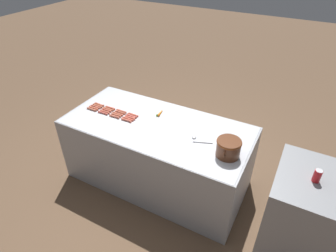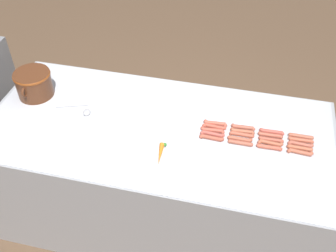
# 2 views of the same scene
# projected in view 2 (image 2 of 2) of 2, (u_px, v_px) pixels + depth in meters

# --- Properties ---
(ground_plane) EXTENTS (20.00, 20.00, 0.00)m
(ground_plane) POSITION_uv_depth(u_px,v_px,m) (159.00, 210.00, 3.19)
(ground_plane) COLOR brown
(griddle_counter) EXTENTS (1.08, 2.30, 0.92)m
(griddle_counter) POSITION_uv_depth(u_px,v_px,m) (158.00, 173.00, 2.88)
(griddle_counter) COLOR #9EA0A5
(griddle_counter) RESTS_ON ground_plane
(hot_dog_0) EXTENTS (0.04, 0.16, 0.03)m
(hot_dog_0) POSITION_uv_depth(u_px,v_px,m) (300.00, 152.00, 2.39)
(hot_dog_0) COLOR #B75941
(hot_dog_0) RESTS_ON griddle_counter
(hot_dog_1) EXTENTS (0.03, 0.16, 0.03)m
(hot_dog_1) POSITION_uv_depth(u_px,v_px,m) (269.00, 147.00, 2.42)
(hot_dog_1) COLOR #BE5540
(hot_dog_1) RESTS_ON griddle_counter
(hot_dog_2) EXTENTS (0.03, 0.16, 0.03)m
(hot_dog_2) POSITION_uv_depth(u_px,v_px,m) (240.00, 143.00, 2.45)
(hot_dog_2) COLOR #B15943
(hot_dog_2) RESTS_ON griddle_counter
(hot_dog_3) EXTENTS (0.03, 0.16, 0.03)m
(hot_dog_3) POSITION_uv_depth(u_px,v_px,m) (212.00, 138.00, 2.48)
(hot_dog_3) COLOR #B5523E
(hot_dog_3) RESTS_ON griddle_counter
(hot_dog_4) EXTENTS (0.03, 0.16, 0.03)m
(hot_dog_4) POSITION_uv_depth(u_px,v_px,m) (300.00, 148.00, 2.41)
(hot_dog_4) COLOR #B65E41
(hot_dog_4) RESTS_ON griddle_counter
(hot_dog_5) EXTENTS (0.04, 0.16, 0.03)m
(hot_dog_5) POSITION_uv_depth(u_px,v_px,m) (270.00, 143.00, 2.44)
(hot_dog_5) COLOR #B45D40
(hot_dog_5) RESTS_ON griddle_counter
(hot_dog_6) EXTENTS (0.03, 0.16, 0.03)m
(hot_dog_6) POSITION_uv_depth(u_px,v_px,m) (240.00, 139.00, 2.47)
(hot_dog_6) COLOR #B65941
(hot_dog_6) RESTS_ON griddle_counter
(hot_dog_7) EXTENTS (0.04, 0.16, 0.03)m
(hot_dog_7) POSITION_uv_depth(u_px,v_px,m) (212.00, 134.00, 2.50)
(hot_dog_7) COLOR #B85347
(hot_dog_7) RESTS_ON griddle_counter
(hot_dog_8) EXTENTS (0.03, 0.16, 0.03)m
(hot_dog_8) POSITION_uv_depth(u_px,v_px,m) (301.00, 144.00, 2.44)
(hot_dog_8) COLOR #B35945
(hot_dog_8) RESTS_ON griddle_counter
(hot_dog_9) EXTENTS (0.03, 0.16, 0.03)m
(hot_dog_9) POSITION_uv_depth(u_px,v_px,m) (271.00, 140.00, 2.47)
(hot_dog_9) COLOR #B25240
(hot_dog_9) RESTS_ON griddle_counter
(hot_dog_10) EXTENTS (0.03, 0.16, 0.03)m
(hot_dog_10) POSITION_uv_depth(u_px,v_px,m) (242.00, 135.00, 2.50)
(hot_dog_10) COLOR #B65841
(hot_dog_10) RESTS_ON griddle_counter
(hot_dog_11) EXTENTS (0.04, 0.16, 0.03)m
(hot_dog_11) POSITION_uv_depth(u_px,v_px,m) (212.00, 130.00, 2.53)
(hot_dog_11) COLOR #BE5542
(hot_dog_11) RESTS_ON griddle_counter
(hot_dog_12) EXTENTS (0.03, 0.16, 0.03)m
(hot_dog_12) POSITION_uv_depth(u_px,v_px,m) (301.00, 140.00, 2.46)
(hot_dog_12) COLOR #BD5B41
(hot_dog_12) RESTS_ON griddle_counter
(hot_dog_13) EXTENTS (0.03, 0.16, 0.03)m
(hot_dog_13) POSITION_uv_depth(u_px,v_px,m) (270.00, 135.00, 2.50)
(hot_dog_13) COLOR #B65843
(hot_dog_13) RESTS_ON griddle_counter
(hot_dog_14) EXTENTS (0.03, 0.16, 0.03)m
(hot_dog_14) POSITION_uv_depth(u_px,v_px,m) (242.00, 131.00, 2.52)
(hot_dog_14) COLOR #B15C41
(hot_dog_14) RESTS_ON griddle_counter
(hot_dog_15) EXTENTS (0.03, 0.16, 0.03)m
(hot_dog_15) POSITION_uv_depth(u_px,v_px,m) (214.00, 127.00, 2.56)
(hot_dog_15) COLOR #BD523F
(hot_dog_15) RESTS_ON griddle_counter
(hot_dog_16) EXTENTS (0.03, 0.16, 0.03)m
(hot_dog_16) POSITION_uv_depth(u_px,v_px,m) (301.00, 136.00, 2.49)
(hot_dog_16) COLOR #B25E46
(hot_dog_16) RESTS_ON griddle_counter
(hot_dog_17) EXTENTS (0.03, 0.16, 0.03)m
(hot_dog_17) POSITION_uv_depth(u_px,v_px,m) (272.00, 132.00, 2.52)
(hot_dog_17) COLOR #BC5144
(hot_dog_17) RESTS_ON griddle_counter
(hot_dog_18) EXTENTS (0.03, 0.16, 0.03)m
(hot_dog_18) POSITION_uv_depth(u_px,v_px,m) (243.00, 127.00, 2.55)
(hot_dog_18) COLOR #B15945
(hot_dog_18) RESTS_ON griddle_counter
(hot_dog_19) EXTENTS (0.04, 0.16, 0.03)m
(hot_dog_19) POSITION_uv_depth(u_px,v_px,m) (215.00, 123.00, 2.58)
(hot_dog_19) COLOR #BE5945
(hot_dog_19) RESTS_ON griddle_counter
(bean_pot) EXTENTS (0.32, 0.26, 0.19)m
(bean_pot) POSITION_uv_depth(u_px,v_px,m) (34.00, 82.00, 2.76)
(bean_pot) COLOR #562D19
(bean_pot) RESTS_ON griddle_counter
(serving_spoon) EXTENTS (0.13, 0.26, 0.02)m
(serving_spoon) POSITION_uv_depth(u_px,v_px,m) (82.00, 110.00, 2.69)
(serving_spoon) COLOR #B7B7BC
(serving_spoon) RESTS_ON griddle_counter
(carrot) EXTENTS (0.18, 0.05, 0.03)m
(carrot) POSITION_uv_depth(u_px,v_px,m) (160.00, 153.00, 2.37)
(carrot) COLOR orange
(carrot) RESTS_ON griddle_counter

